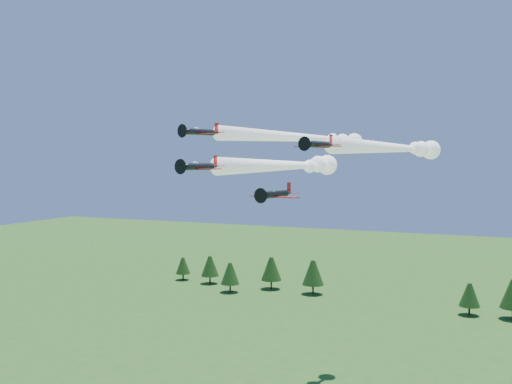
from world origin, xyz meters
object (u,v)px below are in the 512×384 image
at_px(plane_lead, 292,165).
at_px(plane_right, 397,148).
at_px(plane_slot, 276,194).
at_px(plane_left, 308,138).

height_order(plane_lead, plane_right, plane_right).
distance_m(plane_right, plane_slot, 24.64).
bearing_deg(plane_slot, plane_right, 55.78).
relative_size(plane_lead, plane_slot, 4.42).
distance_m(plane_lead, plane_slot, 6.81).
bearing_deg(plane_lead, plane_slot, -89.57).
distance_m(plane_left, plane_slot, 26.84).
xyz_separation_m(plane_left, plane_right, (19.15, -7.89, -2.41)).
height_order(plane_right, plane_slot, plane_right).
relative_size(plane_right, plane_slot, 4.97).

